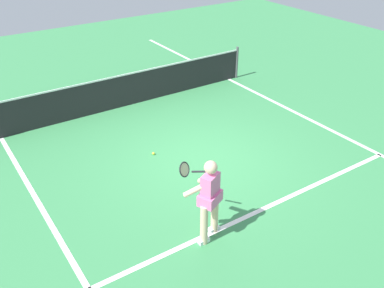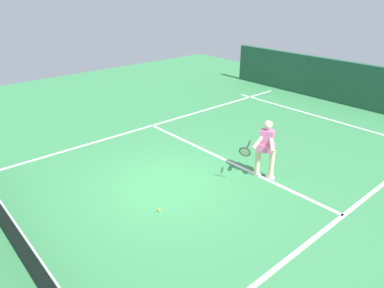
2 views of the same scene
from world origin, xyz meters
name	(u,v)px [view 1 (image 1 of 2)]	position (x,y,z in m)	size (l,w,h in m)	color
ground_plane	(202,160)	(0.00, 0.00, 0.00)	(25.63, 25.63, 0.00)	#38844C
service_line_marking	(265,208)	(0.00, -2.10, 0.00)	(7.08, 0.10, 0.01)	white
sideline_left_marking	(46,215)	(-3.54, 0.00, 0.00)	(0.10, 17.71, 0.01)	white
sideline_right_marking	(311,120)	(3.54, 0.00, 0.00)	(0.10, 17.71, 0.01)	white
court_net	(129,89)	(0.00, 3.56, 0.48)	(7.76, 0.08, 1.02)	#4C4C51
tennis_player	(209,197)	(-1.34, -2.12, 0.85)	(0.67, 1.12, 1.55)	beige
tennis_ball_near	(153,153)	(-0.80, 0.79, 0.03)	(0.07, 0.07, 0.07)	#D1E533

